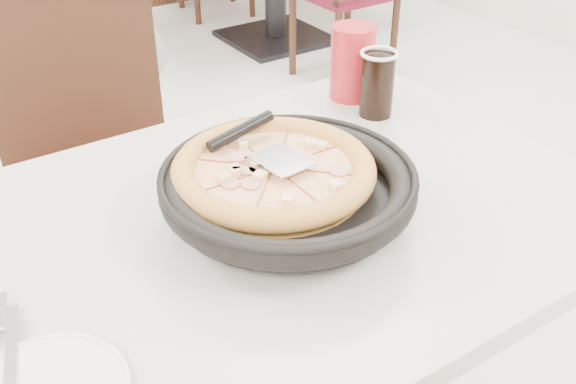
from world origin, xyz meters
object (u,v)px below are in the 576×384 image
pizza (274,179)px  cola_glass (377,86)px  chair_far (106,199)px  main_table (260,379)px  pizza_pan (288,196)px  red_cup (352,62)px

pizza → cola_glass: bearing=26.3°
pizza → chair_far: bearing=99.3°
main_table → cola_glass: (0.41, 0.19, 0.44)m
pizza_pan → cola_glass: size_ratio=2.89×
main_table → pizza: pizza is taller
pizza_pan → pizza: size_ratio=1.26×
pizza_pan → cola_glass: cola_glass is taller
chair_far → pizza: (0.10, -0.61, 0.34)m
main_table → pizza: 0.44m
pizza_pan → pizza: 0.04m
chair_far → pizza_pan: (0.11, -0.64, 0.32)m
red_cup → pizza_pan: bearing=-140.1°
pizza → red_cup: red_cup is taller
pizza → red_cup: (0.38, 0.28, 0.02)m
main_table → cola_glass: bearing=24.7°
pizza_pan → red_cup: bearing=39.9°
pizza_pan → chair_far: bearing=99.3°
pizza_pan → cola_glass: (0.37, 0.22, 0.02)m
pizza → red_cup: bearing=36.4°
pizza_pan → cola_glass: bearing=30.7°
chair_far → cola_glass: (0.47, -0.43, 0.34)m
main_table → pizza_pan: pizza_pan is taller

